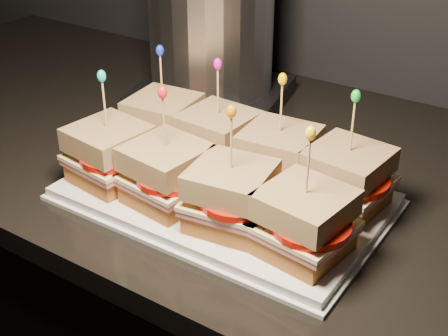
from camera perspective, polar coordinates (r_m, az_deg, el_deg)
The scene contains 62 objects.
granite_slab at distance 0.93m, azimuth 15.65°, elevation -3.66°, with size 2.31×0.72×0.04m, color black.
platter at distance 0.87m, azimuth 0.00°, elevation -2.63°, with size 0.43×0.26×0.02m, color white.
platter_rim at distance 0.87m, azimuth 0.00°, elevation -2.97°, with size 0.44×0.28×0.01m, color white.
sandwich_0_bread_bot at distance 0.98m, azimuth -5.46°, elevation 2.68°, with size 0.09×0.09×0.03m, color brown.
sandwich_0_ham at distance 0.97m, azimuth -5.51°, elevation 3.58°, with size 0.10×0.10×0.01m, color #B66661.
sandwich_0_cheese at distance 0.97m, azimuth -5.53°, elevation 3.95°, with size 0.11×0.10×0.01m, color #F7DE9D.
sandwich_0_tomato at distance 0.96m, azimuth -5.21°, elevation 4.06°, with size 0.09×0.09×0.01m, color #BD1307.
sandwich_0_bread_top at distance 0.96m, azimuth -5.61°, elevation 5.48°, with size 0.10×0.10×0.03m, color brown.
sandwich_0_pick at distance 0.94m, azimuth -5.75°, elevation 8.05°, with size 0.00×0.00×0.09m, color tan.
sandwich_0_frill at distance 0.93m, azimuth -5.89°, elevation 10.64°, with size 0.01×0.01×0.02m, color #1527D5.
sandwich_1_bread_bot at distance 0.93m, azimuth -0.53°, elevation 1.12°, with size 0.09×0.09×0.03m, color brown.
sandwich_1_ham at distance 0.92m, azimuth -0.54°, elevation 2.06°, with size 0.10×0.10×0.01m, color #B66661.
sandwich_1_cheese at distance 0.92m, azimuth -0.54°, elevation 2.45°, with size 0.11×0.10×0.01m, color #F7DE9D.
sandwich_1_tomato at distance 0.90m, azimuth -0.12°, elevation 2.53°, with size 0.09×0.09×0.01m, color #BD1307.
sandwich_1_bread_top at distance 0.90m, azimuth -0.55°, elevation 4.05°, with size 0.10×0.10×0.03m, color brown.
sandwich_1_pick at distance 0.88m, azimuth -0.56°, elevation 6.76°, with size 0.00×0.00×0.09m, color tan.
sandwich_1_frill at distance 0.87m, azimuth -0.58°, elevation 9.50°, with size 0.01×0.01×0.02m, color #CC10A7.
sandwich_2_bread_bot at distance 0.88m, azimuth 4.95°, elevation -0.62°, with size 0.09×0.09×0.03m, color brown.
sandwich_2_ham at distance 0.87m, azimuth 5.00°, elevation 0.35°, with size 0.10×0.10×0.01m, color #B66661.
sandwich_2_cheese at distance 0.87m, azimuth 5.02°, elevation 0.75°, with size 0.11×0.10×0.01m, color #F7DE9D.
sandwich_2_tomato at distance 0.86m, azimuth 5.54°, elevation 0.81°, with size 0.09×0.09×0.01m, color #BD1307.
sandwich_2_bread_top at distance 0.86m, azimuth 5.10°, elevation 2.41°, with size 0.10×0.10×0.03m, color brown.
sandwich_2_pick at distance 0.84m, azimuth 5.24°, elevation 5.23°, with size 0.00×0.00×0.09m, color tan.
sandwich_2_frill at distance 0.82m, azimuth 5.38°, elevation 8.10°, with size 0.01×0.01×0.02m, color #EFB501.
sandwich_3_bread_bot at distance 0.85m, azimuth 10.97°, elevation -2.53°, with size 0.09×0.09×0.03m, color brown.
sandwich_3_ham at distance 0.84m, azimuth 11.08°, elevation -1.54°, with size 0.10×0.10×0.01m, color #B66661.
sandwich_3_cheese at distance 0.83m, azimuth 11.12°, elevation -1.13°, with size 0.11×0.10×0.01m, color #F7DE9D.
sandwich_3_tomato at distance 0.82m, azimuth 11.77°, elevation -1.09°, with size 0.09×0.09×0.01m, color #BD1307.
sandwich_3_bread_top at distance 0.82m, azimuth 11.31°, elevation 0.58°, with size 0.10×0.10×0.03m, color brown.
sandwich_3_pick at distance 0.80m, azimuth 11.64°, elevation 3.49°, with size 0.00×0.00×0.09m, color tan.
sandwich_3_frill at distance 0.78m, azimuth 11.97°, elevation 6.45°, with size 0.01×0.01×0.02m, color green.
sandwich_4_bread_bot at distance 0.90m, azimuth -10.27°, elevation -0.27°, with size 0.09×0.09×0.03m, color brown.
sandwich_4_ham at distance 0.89m, azimuth -10.36°, elevation 0.68°, with size 0.10×0.10×0.01m, color #B66661.
sandwich_4_cheese at distance 0.89m, azimuth -10.40°, elevation 1.07°, with size 0.11×0.10×0.01m, color #F7DE9D.
sandwich_4_tomato at distance 0.88m, azimuth -10.14°, elevation 1.14°, with size 0.09×0.09×0.01m, color #BD1307.
sandwich_4_bread_top at distance 0.88m, azimuth -10.57°, elevation 2.70°, with size 0.10×0.10×0.03m, color brown.
sandwich_4_pick at distance 0.86m, azimuth -10.85°, elevation 5.46°, with size 0.00×0.00×0.09m, color tan.
sandwich_4_frill at distance 0.84m, azimuth -11.14°, elevation 8.25°, with size 0.01×0.01×0.02m, color #0FC0C1.
sandwich_5_bread_bot at distance 0.84m, azimuth -5.18°, elevation -2.18°, with size 0.09×0.09×0.03m, color brown.
sandwich_5_ham at distance 0.83m, azimuth -5.23°, elevation -1.18°, with size 0.10×0.10×0.01m, color #B66661.
sandwich_5_cheese at distance 0.83m, azimuth -5.26°, elevation -0.77°, with size 0.11×0.10×0.01m, color #F7DE9D.
sandwich_5_tomato at distance 0.82m, azimuth -4.88°, elevation -0.73°, with size 0.09×0.09×0.01m, color #BD1307.
sandwich_5_bread_top at distance 0.82m, azimuth -5.35°, elevation 0.95°, with size 0.10×0.10×0.03m, color brown.
sandwich_5_pick at distance 0.80m, azimuth -5.50°, elevation 3.88°, with size 0.00×0.00×0.09m, color tan.
sandwich_5_frill at distance 0.78m, azimuth -5.66°, elevation 6.87°, with size 0.01×0.01×0.02m, color red.
sandwich_6_bread_bot at distance 0.79m, azimuth 0.62°, elevation -4.33°, with size 0.09×0.09×0.03m, color brown.
sandwich_6_ham at distance 0.78m, azimuth 0.63°, elevation -3.29°, with size 0.10×0.10×0.01m, color #B66661.
sandwich_6_cheese at distance 0.78m, azimuth 0.63°, elevation -2.86°, with size 0.11×0.10×0.01m, color #F7DE9D.
sandwich_6_tomato at distance 0.77m, azimuth 1.15°, elevation -2.85°, with size 0.09×0.09×0.01m, color #BD1307.
sandwich_6_bread_top at distance 0.76m, azimuth 0.65°, elevation -1.07°, with size 0.10×0.10×0.03m, color brown.
sandwich_6_pick at distance 0.74m, azimuth 0.67°, elevation 2.01°, with size 0.00×0.00×0.09m, color tan.
sandwich_6_frill at distance 0.72m, azimuth 0.69°, elevation 5.18°, with size 0.01×0.01×0.02m, color orange.
sandwich_7_bread_bot at distance 0.75m, azimuth 7.18°, elevation -6.69°, with size 0.09×0.09×0.03m, color brown.
sandwich_7_ham at distance 0.74m, azimuth 7.26°, elevation -5.62°, with size 0.10×0.10×0.01m, color #B66661.
sandwich_7_cheese at distance 0.74m, azimuth 7.29°, elevation -5.18°, with size 0.11×0.10×0.01m, color #F7DE9D.
sandwich_7_tomato at distance 0.73m, azimuth 7.96°, elevation -5.21°, with size 0.09×0.09×0.01m, color #BD1307.
sandwich_7_bread_top at distance 0.72m, azimuth 7.43°, elevation -3.33°, with size 0.10×0.10×0.03m, color brown.
sandwich_7_pick at distance 0.70m, azimuth 7.68°, elevation -0.14°, with size 0.00×0.00×0.09m, color tan.
sandwich_7_frill at distance 0.68m, azimuth 7.93°, elevation 3.17°, with size 0.01×0.01×0.02m, color yellow.
appliance_base at distance 1.18m, azimuth -1.12°, elevation 6.78°, with size 0.26×0.22×0.03m, color #262628.
appliance_body at distance 1.13m, azimuth -1.20°, elevation 14.31°, with size 0.22×0.22×0.29m, color silver.
appliance at distance 1.13m, azimuth -1.19°, elevation 14.04°, with size 0.26×0.22×0.34m, color silver, non-canonical shape.
Camera 1 is at (0.08, 0.89, 1.35)m, focal length 50.00 mm.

